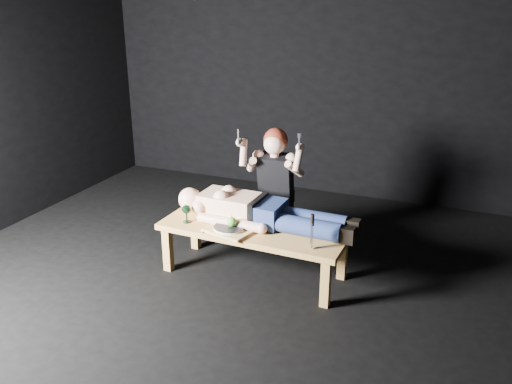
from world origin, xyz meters
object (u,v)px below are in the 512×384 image
at_px(table, 254,251).
at_px(carving_knife, 312,232).
at_px(serving_tray, 229,230).
at_px(lying_man, 264,209).
at_px(goblet, 187,214).
at_px(kneeling_woman, 278,187).

relative_size(table, carving_knife, 5.51).
bearing_deg(serving_tray, carving_knife, -4.19).
relative_size(lying_man, carving_knife, 5.67).
bearing_deg(lying_man, carving_knife, -29.20).
xyz_separation_m(goblet, carving_knife, (1.15, -0.08, 0.07)).
bearing_deg(table, serving_tray, -132.62).
height_order(serving_tray, carving_knife, carving_knife).
distance_m(table, lying_man, 0.38).
bearing_deg(kneeling_woman, goblet, -133.16).
relative_size(lying_man, serving_tray, 4.28).
bearing_deg(goblet, table, 12.62).
bearing_deg(serving_tray, goblet, 175.96).
relative_size(table, kneeling_woman, 1.30).
height_order(kneeling_woman, serving_tray, kneeling_woman).
distance_m(lying_man, goblet, 0.67).
bearing_deg(carving_knife, kneeling_woman, 127.51).
height_order(table, lying_man, lying_man).
xyz_separation_m(table, kneeling_woman, (-0.00, 0.59, 0.39)).
relative_size(lying_man, kneeling_woman, 1.34).
relative_size(kneeling_woman, carving_knife, 4.24).
bearing_deg(goblet, carving_knife, -4.13).
bearing_deg(lying_man, table, -116.34).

